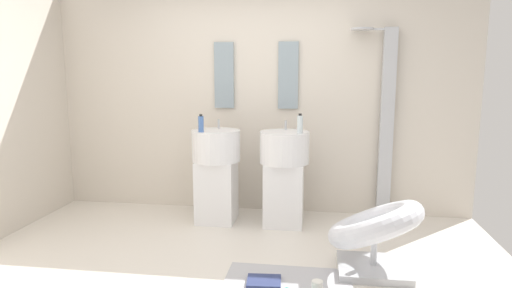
% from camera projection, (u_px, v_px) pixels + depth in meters
% --- Properties ---
extents(ground_plane, '(4.80, 3.60, 0.04)m').
position_uv_depth(ground_plane, '(228.00, 271.00, 3.55)').
color(ground_plane, silver).
extents(rear_partition, '(4.80, 0.10, 2.60)m').
position_uv_depth(rear_partition, '(257.00, 98.00, 4.95)').
color(rear_partition, beige).
rests_on(rear_partition, ground_plane).
extents(pedestal_sink_left, '(0.51, 0.51, 1.09)m').
position_uv_depth(pedestal_sink_left, '(216.00, 171.00, 4.62)').
color(pedestal_sink_left, white).
rests_on(pedestal_sink_left, ground_plane).
extents(pedestal_sink_right, '(0.51, 0.51, 1.09)m').
position_uv_depth(pedestal_sink_right, '(284.00, 173.00, 4.52)').
color(pedestal_sink_right, white).
rests_on(pedestal_sink_right, ground_plane).
extents(vanity_mirror_left, '(0.22, 0.03, 0.73)m').
position_uv_depth(vanity_mirror_left, '(224.00, 75.00, 4.89)').
color(vanity_mirror_left, '#8C9EA8').
extents(vanity_mirror_right, '(0.22, 0.03, 0.73)m').
position_uv_depth(vanity_mirror_right, '(288.00, 75.00, 4.79)').
color(vanity_mirror_right, '#8C9EA8').
extents(shower_column, '(0.49, 0.24, 2.05)m').
position_uv_depth(shower_column, '(385.00, 120.00, 4.67)').
color(shower_column, '#B7BABF').
rests_on(shower_column, ground_plane).
extents(lounge_chair, '(1.06, 1.06, 0.65)m').
position_uv_depth(lounge_chair, '(375.00, 230.00, 3.45)').
color(lounge_chair, '#B7BABF').
rests_on(lounge_chair, ground_plane).
extents(magazine_navy, '(0.27, 0.22, 0.02)m').
position_uv_depth(magazine_navy, '(264.00, 281.00, 3.30)').
color(magazine_navy, navy).
rests_on(magazine_navy, area_rug).
extents(coffee_mug, '(0.08, 0.08, 0.08)m').
position_uv_depth(coffee_mug, '(317.00, 287.00, 3.15)').
color(coffee_mug, white).
rests_on(coffee_mug, area_rug).
extents(soap_bottle_blue, '(0.06, 0.06, 0.18)m').
position_uv_depth(soap_bottle_blue, '(201.00, 124.00, 4.41)').
color(soap_bottle_blue, '#4C72B7').
rests_on(soap_bottle_blue, pedestal_sink_left).
extents(soap_bottle_clear, '(0.06, 0.06, 0.20)m').
position_uv_depth(soap_bottle_clear, '(300.00, 124.00, 4.32)').
color(soap_bottle_clear, silver).
rests_on(soap_bottle_clear, pedestal_sink_right).
extents(soap_bottle_amber, '(0.05, 0.05, 0.13)m').
position_uv_depth(soap_bottle_amber, '(202.00, 124.00, 4.60)').
color(soap_bottle_amber, '#C68C38').
rests_on(soap_bottle_amber, pedestal_sink_left).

